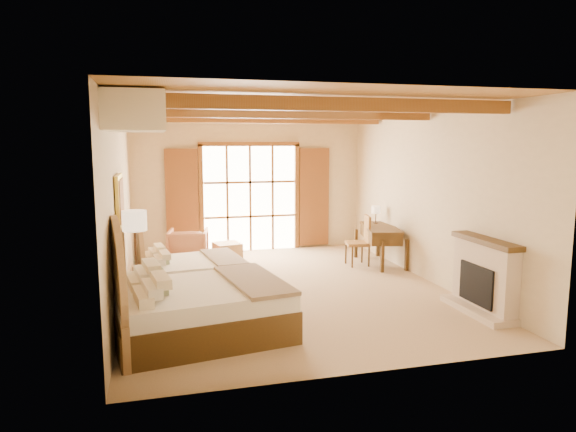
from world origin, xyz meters
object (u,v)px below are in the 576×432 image
object	(u,v)px
bed_far	(182,271)
desk	(380,244)
bed_near	(188,304)
armchair	(188,247)
nightstand	(142,298)

from	to	relation	value
bed_far	desk	world-z (taller)	bed_far
bed_near	desk	world-z (taller)	bed_near
bed_near	armchair	size ratio (longest dim) A/B	2.98
bed_near	nightstand	world-z (taller)	bed_near
bed_far	nightstand	xyz separation A→B (m)	(-0.65, -1.18, -0.08)
nightstand	bed_near	bearing A→B (deg)	-52.38
bed_near	desk	xyz separation A→B (m)	(4.26, 3.22, -0.01)
armchair	nightstand	bearing A→B (deg)	84.10
bed_near	armchair	xyz separation A→B (m)	(0.27, 4.23, -0.07)
bed_near	desk	distance (m)	5.34
bed_near	nightstand	bearing A→B (deg)	113.01
bed_far	armchair	distance (m)	2.06
bed_near	nightstand	distance (m)	1.19
nightstand	armchair	bearing A→B (deg)	80.19
bed_far	desk	bearing A→B (deg)	6.16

